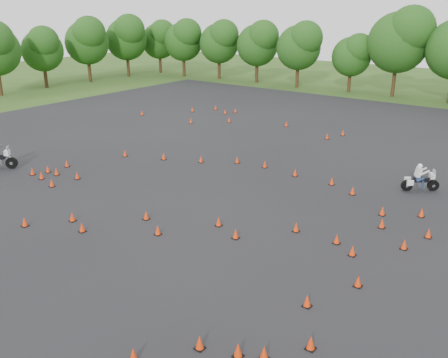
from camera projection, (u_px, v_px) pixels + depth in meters
ground at (175, 224)px, 24.12m from camera, size 140.00×140.00×0.00m
asphalt_pad at (245, 189)px, 28.65m from camera, size 62.00×62.00×0.00m
treeline at (444, 64)px, 47.25m from camera, size 86.73×32.56×10.59m
traffic_cones at (238, 188)px, 28.28m from camera, size 36.36×33.21×0.45m
rider_white at (421, 177)px, 28.18m from camera, size 2.10×1.81×1.65m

